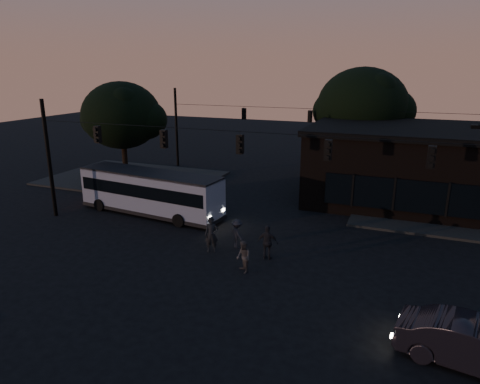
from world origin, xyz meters
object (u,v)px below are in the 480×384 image
at_px(building, 421,165).
at_px(pedestrian_d, 237,234).
at_px(car, 475,345).
at_px(pedestrian_c, 268,242).
at_px(pedestrian_b, 243,257).
at_px(bus, 150,191).
at_px(pedestrian_a, 211,235).

bearing_deg(building, pedestrian_d, -125.98).
distance_m(car, pedestrian_c, 10.15).
distance_m(pedestrian_b, pedestrian_d, 2.90).
bearing_deg(pedestrian_c, bus, -27.46).
distance_m(pedestrian_c, pedestrian_d, 2.11).
bearing_deg(building, pedestrian_a, -126.88).
distance_m(car, pedestrian_b, 9.91).
xyz_separation_m(bus, car, (18.00, -9.05, -0.82)).
bearing_deg(car, pedestrian_b, 79.37).
bearing_deg(pedestrian_c, pedestrian_b, 66.12).
relative_size(pedestrian_b, pedestrian_d, 0.98).
bearing_deg(pedestrian_c, car, 143.44).
relative_size(bus, car, 2.17).
relative_size(building, pedestrian_b, 9.95).
height_order(building, pedestrian_c, building).
xyz_separation_m(bus, pedestrian_d, (7.35, -3.03, -0.81)).
distance_m(building, bus, 18.88).
bearing_deg(building, car, -84.88).
xyz_separation_m(building, bus, (-16.35, -9.37, -1.11)).
height_order(building, car, building).
height_order(building, pedestrian_a, building).
xyz_separation_m(bus, pedestrian_a, (6.31, -4.01, -0.64)).
xyz_separation_m(bus, pedestrian_c, (9.32, -3.79, -0.70)).
height_order(car, pedestrian_c, pedestrian_c).
xyz_separation_m(car, pedestrian_b, (-9.29, 3.46, -0.01)).
bearing_deg(pedestrian_b, pedestrian_a, -164.58).
bearing_deg(building, bus, -150.20).
bearing_deg(pedestrian_c, pedestrian_a, -1.05).
relative_size(bus, pedestrian_c, 5.74).
height_order(bus, pedestrian_b, bus).
relative_size(car, pedestrian_c, 2.64).
bearing_deg(bus, pedestrian_d, -16.33).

